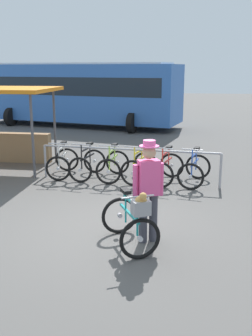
# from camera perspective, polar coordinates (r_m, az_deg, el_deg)

# --- Properties ---
(ground_plane) EXTENTS (80.00, 80.00, 0.00)m
(ground_plane) POSITION_cam_1_polar(r_m,az_deg,el_deg) (7.26, -2.30, -8.60)
(ground_plane) COLOR #514F4C
(bike_rack_rail) EXTENTS (4.59, 0.48, 0.88)m
(bike_rack_rail) POSITION_cam_1_polar(r_m,az_deg,el_deg) (9.86, 0.37, 1.88)
(bike_rack_rail) COLOR #99999E
(bike_rack_rail) RESTS_ON ground
(racked_bike_white) EXTENTS (0.72, 1.12, 0.97)m
(racked_bike_white) POSITION_cam_1_polar(r_m,az_deg,el_deg) (10.66, -9.19, 0.79)
(racked_bike_white) COLOR black
(racked_bike_white) RESTS_ON ground
(racked_bike_black) EXTENTS (0.82, 1.19, 0.97)m
(racked_bike_black) POSITION_cam_1_polar(r_m,az_deg,el_deg) (10.42, -5.62, 0.59)
(racked_bike_black) COLOR black
(racked_bike_black) RESTS_ON ground
(racked_bike_lime) EXTENTS (0.73, 1.13, 0.97)m
(racked_bike_lime) POSITION_cam_1_polar(r_m,az_deg,el_deg) (10.22, -1.90, 0.38)
(racked_bike_lime) COLOR black
(racked_bike_lime) RESTS_ON ground
(racked_bike_yellow) EXTENTS (0.88, 1.20, 0.97)m
(racked_bike_yellow) POSITION_cam_1_polar(r_m,az_deg,el_deg) (10.06, 1.96, 0.17)
(racked_bike_yellow) COLOR black
(racked_bike_yellow) RESTS_ON ground
(racked_bike_red) EXTENTS (0.90, 1.22, 0.97)m
(racked_bike_red) POSITION_cam_1_polar(r_m,az_deg,el_deg) (9.95, 5.91, -0.06)
(racked_bike_red) COLOR black
(racked_bike_red) RESTS_ON ground
(racked_bike_blue) EXTENTS (0.87, 1.20, 0.97)m
(racked_bike_blue) POSITION_cam_1_polar(r_m,az_deg,el_deg) (9.90, 9.93, -0.29)
(racked_bike_blue) COLOR black
(racked_bike_blue) RESTS_ON ground
(featured_bicycle) EXTENTS (1.07, 1.26, 1.09)m
(featured_bicycle) POSITION_cam_1_polar(r_m,az_deg,el_deg) (6.28, 0.84, -7.59)
(featured_bicycle) COLOR black
(featured_bicycle) RESTS_ON ground
(person_with_featured_bike) EXTENTS (0.49, 0.33, 1.72)m
(person_with_featured_bike) POSITION_cam_1_polar(r_m,az_deg,el_deg) (6.39, 3.31, -2.81)
(person_with_featured_bike) COLOR #383842
(person_with_featured_bike) RESTS_ON ground
(bus_distant) EXTENTS (10.31, 4.84, 3.08)m
(bus_distant) POSITION_cam_1_polar(r_m,az_deg,el_deg) (19.93, -6.84, 11.10)
(bus_distant) COLOR #3366B7
(bus_distant) RESTS_ON ground
(market_stall) EXTENTS (3.12, 2.33, 2.30)m
(market_stall) POSITION_cam_1_polar(r_m,az_deg,el_deg) (12.11, -17.12, 6.91)
(market_stall) COLOR #4C4C51
(market_stall) RESTS_ON ground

